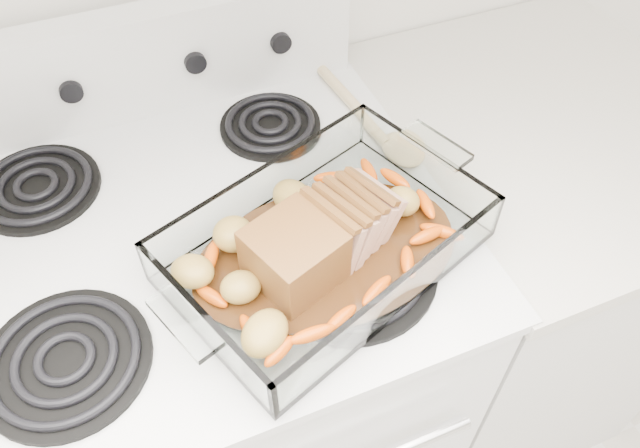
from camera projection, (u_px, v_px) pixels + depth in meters
name	position (u px, v px, depth m)	size (l,w,h in m)	color
electric_range	(222.00, 371.00, 1.26)	(0.78, 0.70, 1.12)	silver
counter_right	(500.00, 274.00, 1.44)	(0.58, 0.68, 0.93)	silver
baking_dish	(326.00, 247.00, 0.85)	(0.41, 0.27, 0.08)	white
pork_roast	(311.00, 239.00, 0.82)	(0.22, 0.11, 0.09)	brown
roast_vegetables	(313.00, 226.00, 0.87)	(0.36, 0.19, 0.04)	#D7480D
wooden_spoon	(381.00, 128.00, 1.04)	(0.09, 0.30, 0.02)	beige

